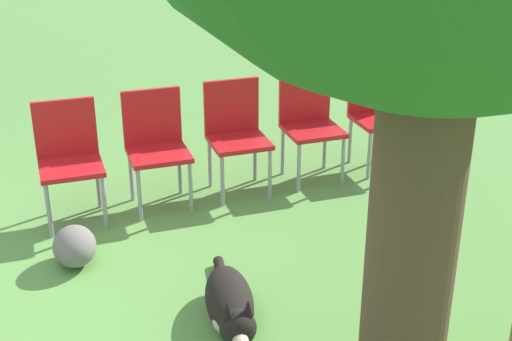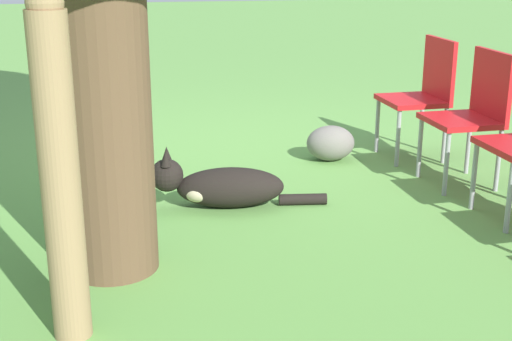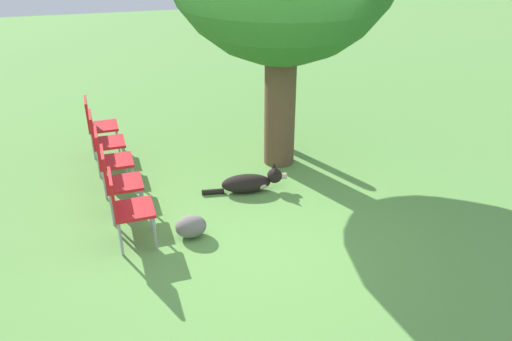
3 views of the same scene
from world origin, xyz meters
TOP-DOWN VIEW (x-y plane):
  - ground_plane at (0.00, 0.00)m, footprint 30.00×30.00m
  - dog at (0.09, 0.65)m, footprint 1.12×0.34m
  - fence_post at (0.86, 2.02)m, footprint 0.15×0.15m
  - red_chair_0 at (-1.50, -0.15)m, footprint 0.44×0.46m
  - red_chair_1 at (-1.58, 0.49)m, footprint 0.44×0.46m
  - garden_rock at (-0.83, -0.17)m, footprint 0.35×0.28m

SIDE VIEW (x-z plane):
  - ground_plane at x=0.00m, z-range 0.00..0.00m
  - garden_rock at x=-0.83m, z-range 0.00..0.26m
  - dog at x=0.09m, z-range -0.05..0.31m
  - red_chair_0 at x=-1.50m, z-range 0.07..0.94m
  - red_chair_1 at x=-1.58m, z-range 0.07..0.94m
  - fence_post at x=0.86m, z-range 0.01..1.40m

